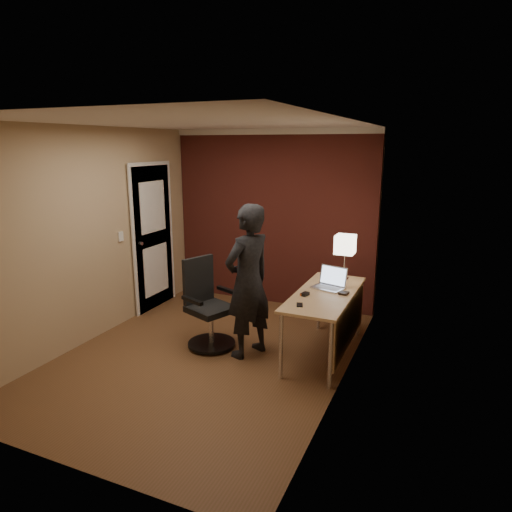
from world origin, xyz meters
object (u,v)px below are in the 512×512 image
desk (331,305)px  phone (300,305)px  laptop (330,282)px  mouse (305,294)px  desk_lamp (345,245)px  wallet (344,293)px  office_chair (207,309)px  person (248,282)px

desk → phone: 0.55m
laptop → mouse: bearing=-115.0°
desk_lamp → wallet: size_ratio=4.86×
office_chair → phone: bearing=-10.0°
mouse → phone: (0.04, -0.31, -0.01)m
mouse → wallet: (0.37, 0.21, -0.01)m
desk_lamp → person: bearing=-133.7°
phone → laptop: bearing=61.0°
desk → office_chair: bearing=-168.2°
desk_lamp → phone: 1.16m
laptop → mouse: laptop is taller
person → office_chair: bearing=-70.6°
desk_lamp → laptop: 0.52m
desk → wallet: 0.19m
mouse → phone: 0.32m
office_chair → wallet: bearing=11.9°
wallet → person: 1.04m
phone → person: 0.68m
phone → wallet: wallet is taller
desk → person: bearing=-159.8°
desk → phone: bearing=-112.1°
person → laptop: bearing=145.2°
desk_lamp → mouse: bearing=-107.8°
laptop → desk_lamp: bearing=80.2°
desk_lamp → office_chair: 1.77m
mouse → wallet: bearing=44.3°
desk → phone: phone is taller
desk → desk_lamp: 0.79m
desk_lamp → person: (-0.85, -0.88, -0.30)m
phone → wallet: bearing=40.0°
laptop → office_chair: 1.44m
desk → desk_lamp: size_ratio=2.80×
person → phone: bearing=96.3°
desk_lamp → office_chair: bearing=-148.0°
laptop → phone: (-0.13, -0.69, -0.06)m
mouse → office_chair: office_chair is taller
mouse → person: person is taller
phone → desk_lamp: bearing=61.4°
desk_lamp → phone: size_ratio=4.65×
wallet → laptop: bearing=138.7°
desk → office_chair: 1.42m
desk → person: 0.94m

